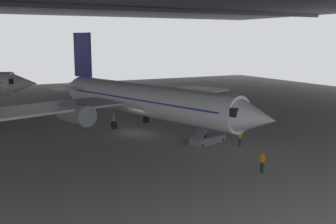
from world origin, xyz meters
name	(u,v)px	position (x,y,z in m)	size (l,w,h in m)	color
ground_plane	(142,131)	(0.00, 0.00, 0.00)	(110.00, 110.00, 0.00)	gray
airplane_main	(141,99)	(0.53, 1.43, 3.33)	(33.12, 33.56, 10.79)	white
boarding_stairs	(208,136)	(3.67, -7.54, 0.72)	(4.29, 2.47, 4.52)	slate
crew_worker_near_nose	(262,161)	(2.30, -17.14, 0.93)	(0.23, 0.55, 1.64)	#232838
crew_worker_by_stairs	(240,136)	(5.51, -10.18, 1.01)	(0.52, 0.34, 1.76)	#232838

